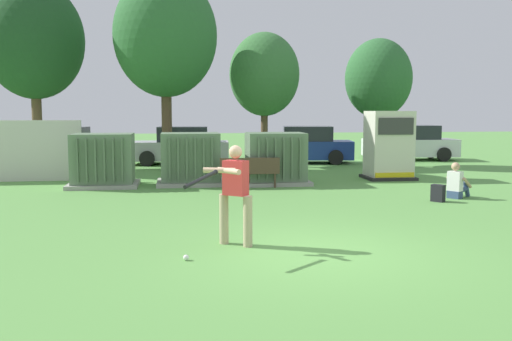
{
  "coord_description": "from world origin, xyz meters",
  "views": [
    {
      "loc": [
        -2.19,
        -8.93,
        2.35
      ],
      "look_at": [
        -0.49,
        3.5,
        1.0
      ],
      "focal_mm": 39.91,
      "sensor_mm": 36.0,
      "label": 1
    }
  ],
  "objects_px": {
    "seated_spectator": "(457,184)",
    "sports_ball": "(186,258)",
    "parked_car_left_of_center": "(180,147)",
    "backpack": "(438,193)",
    "transformer_mid_west": "(190,159)",
    "park_bench": "(250,170)",
    "parked_car_right_of_center": "(305,146)",
    "transformer_west": "(103,161)",
    "parked_car_rightmost": "(411,144)",
    "generator_enclosure": "(389,146)",
    "transformer_mid_east": "(275,159)",
    "parked_car_leftmost": "(58,148)",
    "batter": "(234,190)"
  },
  "relations": [
    {
      "from": "parked_car_left_of_center",
      "to": "parked_car_rightmost",
      "type": "bearing_deg",
      "value": 3.13
    },
    {
      "from": "seated_spectator",
      "to": "parked_car_rightmost",
      "type": "relative_size",
      "value": 0.22
    },
    {
      "from": "transformer_mid_west",
      "to": "batter",
      "type": "distance_m",
      "value": 8.31
    },
    {
      "from": "parked_car_right_of_center",
      "to": "transformer_mid_west",
      "type": "bearing_deg",
      "value": -127.89
    },
    {
      "from": "transformer_mid_west",
      "to": "parked_car_leftmost",
      "type": "distance_m",
      "value": 8.71
    },
    {
      "from": "backpack",
      "to": "transformer_mid_west",
      "type": "bearing_deg",
      "value": 145.51
    },
    {
      "from": "park_bench",
      "to": "parked_car_right_of_center",
      "type": "xyz_separation_m",
      "value": [
        3.42,
        7.66,
        0.22
      ]
    },
    {
      "from": "transformer_mid_east",
      "to": "batter",
      "type": "bearing_deg",
      "value": -104.63
    },
    {
      "from": "park_bench",
      "to": "backpack",
      "type": "bearing_deg",
      "value": -35.84
    },
    {
      "from": "generator_enclosure",
      "to": "batter",
      "type": "relative_size",
      "value": 1.32
    },
    {
      "from": "sports_ball",
      "to": "parked_car_leftmost",
      "type": "bearing_deg",
      "value": 107.76
    },
    {
      "from": "sports_ball",
      "to": "parked_car_leftmost",
      "type": "height_order",
      "value": "parked_car_leftmost"
    },
    {
      "from": "seated_spectator",
      "to": "backpack",
      "type": "height_order",
      "value": "seated_spectator"
    },
    {
      "from": "transformer_west",
      "to": "parked_car_right_of_center",
      "type": "distance_m",
      "value": 10.34
    },
    {
      "from": "transformer_west",
      "to": "transformer_mid_west",
      "type": "distance_m",
      "value": 2.65
    },
    {
      "from": "transformer_mid_west",
      "to": "seated_spectator",
      "type": "relative_size",
      "value": 2.18
    },
    {
      "from": "seated_spectator",
      "to": "parked_car_left_of_center",
      "type": "relative_size",
      "value": 0.22
    },
    {
      "from": "seated_spectator",
      "to": "sports_ball",
      "type": "bearing_deg",
      "value": -143.32
    },
    {
      "from": "transformer_west",
      "to": "batter",
      "type": "bearing_deg",
      "value": -68.46
    },
    {
      "from": "park_bench",
      "to": "batter",
      "type": "height_order",
      "value": "batter"
    },
    {
      "from": "transformer_west",
      "to": "batter",
      "type": "height_order",
      "value": "batter"
    },
    {
      "from": "generator_enclosure",
      "to": "parked_car_rightmost",
      "type": "height_order",
      "value": "generator_enclosure"
    },
    {
      "from": "generator_enclosure",
      "to": "backpack",
      "type": "xyz_separation_m",
      "value": [
        -0.48,
        -4.8,
        -0.92
      ]
    },
    {
      "from": "generator_enclosure",
      "to": "parked_car_right_of_center",
      "type": "height_order",
      "value": "generator_enclosure"
    },
    {
      "from": "parked_car_rightmost",
      "to": "backpack",
      "type": "bearing_deg",
      "value": -109.75
    },
    {
      "from": "park_bench",
      "to": "parked_car_rightmost",
      "type": "relative_size",
      "value": 0.42
    },
    {
      "from": "transformer_mid_west",
      "to": "seated_spectator",
      "type": "height_order",
      "value": "transformer_mid_west"
    },
    {
      "from": "parked_car_leftmost",
      "to": "sports_ball",
      "type": "bearing_deg",
      "value": -72.24
    },
    {
      "from": "transformer_mid_west",
      "to": "sports_ball",
      "type": "height_order",
      "value": "transformer_mid_west"
    },
    {
      "from": "transformer_mid_west",
      "to": "parked_car_leftmost",
      "type": "xyz_separation_m",
      "value": [
        -5.39,
        6.84,
        -0.04
      ]
    },
    {
      "from": "sports_ball",
      "to": "parked_car_leftmost",
      "type": "xyz_separation_m",
      "value": [
        -5.12,
        15.98,
        0.71
      ]
    },
    {
      "from": "transformer_mid_east",
      "to": "batter",
      "type": "height_order",
      "value": "batter"
    },
    {
      "from": "transformer_west",
      "to": "parked_car_leftmost",
      "type": "relative_size",
      "value": 0.48
    },
    {
      "from": "backpack",
      "to": "transformer_west",
      "type": "bearing_deg",
      "value": 155.07
    },
    {
      "from": "transformer_mid_east",
      "to": "generator_enclosure",
      "type": "bearing_deg",
      "value": 10.52
    },
    {
      "from": "seated_spectator",
      "to": "transformer_west",
      "type": "bearing_deg",
      "value": 159.5
    },
    {
      "from": "transformer_mid_east",
      "to": "sports_ball",
      "type": "relative_size",
      "value": 23.33
    },
    {
      "from": "park_bench",
      "to": "parked_car_left_of_center",
      "type": "xyz_separation_m",
      "value": [
        -2.03,
        7.9,
        0.22
      ]
    },
    {
      "from": "transformer_mid_east",
      "to": "park_bench",
      "type": "bearing_deg",
      "value": -138.4
    },
    {
      "from": "seated_spectator",
      "to": "parked_car_rightmost",
      "type": "bearing_deg",
      "value": 72.91
    },
    {
      "from": "backpack",
      "to": "parked_car_right_of_center",
      "type": "height_order",
      "value": "parked_car_right_of_center"
    },
    {
      "from": "transformer_mid_east",
      "to": "parked_car_leftmost",
      "type": "distance_m",
      "value": 10.71
    },
    {
      "from": "batter",
      "to": "parked_car_right_of_center",
      "type": "distance_m",
      "value": 15.61
    },
    {
      "from": "transformer_mid_east",
      "to": "parked_car_leftmost",
      "type": "bearing_deg",
      "value": 138.85
    },
    {
      "from": "sports_ball",
      "to": "transformer_mid_east",
      "type": "bearing_deg",
      "value": 71.73
    },
    {
      "from": "generator_enclosure",
      "to": "sports_ball",
      "type": "distance_m",
      "value": 11.97
    },
    {
      "from": "sports_ball",
      "to": "parked_car_rightmost",
      "type": "bearing_deg",
      "value": 57.21
    },
    {
      "from": "parked_car_leftmost",
      "to": "transformer_mid_west",
      "type": "bearing_deg",
      "value": -51.73
    },
    {
      "from": "transformer_west",
      "to": "batter",
      "type": "relative_size",
      "value": 1.21
    },
    {
      "from": "batter",
      "to": "parked_car_rightmost",
      "type": "bearing_deg",
      "value": 57.96
    }
  ]
}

